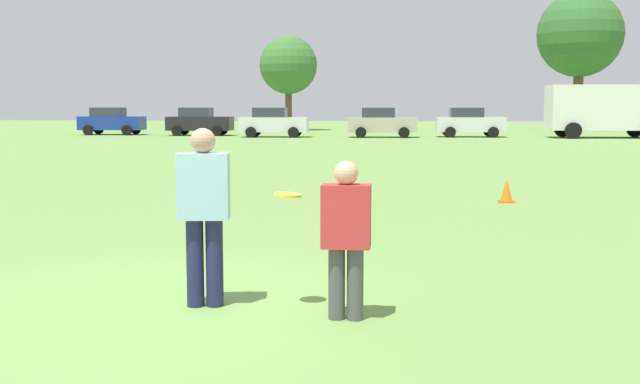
{
  "coord_description": "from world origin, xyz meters",
  "views": [
    {
      "loc": [
        2.7,
        -7.25,
        1.94
      ],
      "look_at": [
        1.45,
        1.07,
        1.02
      ],
      "focal_mm": 44.13,
      "sensor_mm": 36.0,
      "label": 1
    }
  ],
  "objects_px": {
    "traffic_cone": "(506,191)",
    "box_truck": "(616,109)",
    "parked_car_near_left": "(111,121)",
    "player_thrower": "(204,207)",
    "parked_car_mid_right": "(381,122)",
    "parked_car_near_right": "(469,122)",
    "frisbee": "(288,195)",
    "parked_car_center": "(273,122)",
    "parked_car_mid_left": "(199,121)",
    "player_defender": "(346,232)"
  },
  "relations": [
    {
      "from": "player_thrower",
      "to": "parked_car_near_left",
      "type": "xyz_separation_m",
      "value": [
        -19.47,
        43.01,
        -0.05
      ]
    },
    {
      "from": "traffic_cone",
      "to": "parked_car_near_right",
      "type": "distance_m",
      "value": 33.73
    },
    {
      "from": "parked_car_mid_left",
      "to": "box_truck",
      "type": "height_order",
      "value": "box_truck"
    },
    {
      "from": "traffic_cone",
      "to": "parked_car_mid_right",
      "type": "bearing_deg",
      "value": 98.48
    },
    {
      "from": "parked_car_near_right",
      "to": "box_truck",
      "type": "height_order",
      "value": "box_truck"
    },
    {
      "from": "parked_car_mid_left",
      "to": "box_truck",
      "type": "relative_size",
      "value": 0.5
    },
    {
      "from": "player_thrower",
      "to": "parked_car_near_left",
      "type": "height_order",
      "value": "parked_car_near_left"
    },
    {
      "from": "player_thrower",
      "to": "frisbee",
      "type": "bearing_deg",
      "value": 3.72
    },
    {
      "from": "parked_car_near_left",
      "to": "parked_car_near_right",
      "type": "distance_m",
      "value": 23.63
    },
    {
      "from": "parked_car_mid_right",
      "to": "player_defender",
      "type": "bearing_deg",
      "value": -86.39
    },
    {
      "from": "parked_car_center",
      "to": "parked_car_mid_right",
      "type": "relative_size",
      "value": 1.0
    },
    {
      "from": "traffic_cone",
      "to": "frisbee",
      "type": "bearing_deg",
      "value": -107.55
    },
    {
      "from": "player_defender",
      "to": "parked_car_mid_right",
      "type": "xyz_separation_m",
      "value": [
        -2.62,
        41.56,
        0.11
      ]
    },
    {
      "from": "frisbee",
      "to": "box_truck",
      "type": "distance_m",
      "value": 44.05
    },
    {
      "from": "parked_car_center",
      "to": "parked_car_near_right",
      "type": "relative_size",
      "value": 1.0
    },
    {
      "from": "parked_car_center",
      "to": "player_defender",
      "type": "bearing_deg",
      "value": -77.21
    },
    {
      "from": "parked_car_mid_left",
      "to": "traffic_cone",
      "type": "bearing_deg",
      "value": -63.44
    },
    {
      "from": "traffic_cone",
      "to": "parked_car_center",
      "type": "xyz_separation_m",
      "value": [
        -11.5,
        31.79,
        0.69
      ]
    },
    {
      "from": "player_defender",
      "to": "box_truck",
      "type": "bearing_deg",
      "value": 74.99
    },
    {
      "from": "player_thrower",
      "to": "parked_car_near_left",
      "type": "distance_m",
      "value": 47.21
    },
    {
      "from": "parked_car_near_right",
      "to": "parked_car_near_left",
      "type": "bearing_deg",
      "value": 179.09
    },
    {
      "from": "parked_car_center",
      "to": "parked_car_mid_right",
      "type": "height_order",
      "value": "same"
    },
    {
      "from": "frisbee",
      "to": "parked_car_mid_left",
      "type": "relative_size",
      "value": 0.06
    },
    {
      "from": "player_defender",
      "to": "parked_car_near_left",
      "type": "bearing_deg",
      "value": 115.76
    },
    {
      "from": "player_thrower",
      "to": "parked_car_mid_right",
      "type": "bearing_deg",
      "value": 91.68
    },
    {
      "from": "box_truck",
      "to": "frisbee",
      "type": "bearing_deg",
      "value": -105.87
    },
    {
      "from": "player_thrower",
      "to": "player_defender",
      "type": "distance_m",
      "value": 1.44
    },
    {
      "from": "player_thrower",
      "to": "parked_car_near_left",
      "type": "relative_size",
      "value": 0.4
    },
    {
      "from": "player_defender",
      "to": "parked_car_mid_left",
      "type": "xyz_separation_m",
      "value": [
        -14.67,
        42.94,
        0.11
      ]
    },
    {
      "from": "player_thrower",
      "to": "parked_car_near_right",
      "type": "height_order",
      "value": "parked_car_near_right"
    },
    {
      "from": "parked_car_near_left",
      "to": "parked_car_mid_left",
      "type": "distance_m",
      "value": 6.22
    },
    {
      "from": "player_defender",
      "to": "parked_car_center",
      "type": "distance_m",
      "value": 42.02
    },
    {
      "from": "player_defender",
      "to": "box_truck",
      "type": "distance_m",
      "value": 44.21
    },
    {
      "from": "parked_car_near_left",
      "to": "player_thrower",
      "type": "bearing_deg",
      "value": -65.64
    },
    {
      "from": "parked_car_mid_left",
      "to": "frisbee",
      "type": "bearing_deg",
      "value": -71.73
    },
    {
      "from": "frisbee",
      "to": "parked_car_center",
      "type": "distance_m",
      "value": 41.57
    },
    {
      "from": "parked_car_center",
      "to": "parked_car_mid_left",
      "type": "bearing_deg",
      "value": 159.87
    },
    {
      "from": "player_thrower",
      "to": "parked_car_mid_right",
      "type": "xyz_separation_m",
      "value": [
        -1.21,
        41.29,
        -0.05
      ]
    },
    {
      "from": "parked_car_mid_right",
      "to": "parked_car_near_right",
      "type": "relative_size",
      "value": 1.0
    },
    {
      "from": "player_thrower",
      "to": "parked_car_center",
      "type": "height_order",
      "value": "parked_car_center"
    },
    {
      "from": "frisbee",
      "to": "parked_car_near_left",
      "type": "distance_m",
      "value": 47.5
    },
    {
      "from": "player_defender",
      "to": "parked_car_near_left",
      "type": "distance_m",
      "value": 48.05
    },
    {
      "from": "player_defender",
      "to": "parked_car_center",
      "type": "height_order",
      "value": "parked_car_center"
    },
    {
      "from": "player_defender",
      "to": "parked_car_near_left",
      "type": "height_order",
      "value": "parked_car_near_left"
    },
    {
      "from": "player_thrower",
      "to": "parked_car_near_right",
      "type": "relative_size",
      "value": 0.4
    },
    {
      "from": "player_defender",
      "to": "frisbee",
      "type": "height_order",
      "value": "player_defender"
    },
    {
      "from": "parked_car_mid_left",
      "to": "parked_car_center",
      "type": "xyz_separation_m",
      "value": [
        5.36,
        -1.97,
        0.0
      ]
    },
    {
      "from": "traffic_cone",
      "to": "parked_car_near_right",
      "type": "bearing_deg",
      "value": 89.08
    },
    {
      "from": "player_thrower",
      "to": "frisbee",
      "type": "height_order",
      "value": "player_thrower"
    },
    {
      "from": "traffic_cone",
      "to": "box_truck",
      "type": "height_order",
      "value": "box_truck"
    }
  ]
}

